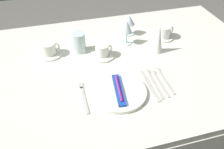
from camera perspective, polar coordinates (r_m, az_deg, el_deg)
name	(u,v)px	position (r m, az deg, el deg)	size (l,w,h in m)	color
ground_plane	(111,141)	(1.84, -0.29, -15.86)	(6.00, 6.00, 0.00)	slate
dining_table	(110,75)	(1.35, -0.38, -0.04)	(1.80, 1.11, 0.74)	silver
dinner_plate	(119,92)	(1.11, 1.63, -4.29)	(0.27, 0.27, 0.02)	white
toothbrush_package	(119,89)	(1.10, 1.64, -3.67)	(0.06, 0.21, 0.02)	blue
fork_outer	(84,96)	(1.11, -6.98, -5.23)	(0.02, 0.21, 0.00)	beige
dinner_knife	(150,86)	(1.17, 9.30, -2.83)	(0.02, 0.23, 0.00)	beige
spoon_soup	(152,80)	(1.20, 9.79, -1.23)	(0.03, 0.23, 0.01)	beige
spoon_dessert	(158,80)	(1.21, 11.15, -1.24)	(0.03, 0.21, 0.01)	beige
spoon_tea	(163,77)	(1.23, 12.32, -0.61)	(0.03, 0.21, 0.01)	beige
saucer_left	(163,37)	(1.55, 12.30, 8.96)	(0.13, 0.13, 0.01)	white
coffee_cup_left	(164,31)	(1.53, 12.57, 10.27)	(0.11, 0.09, 0.07)	white
saucer_right	(102,55)	(1.35, -2.40, 4.68)	(0.14, 0.14, 0.01)	white
coffee_cup_right	(102,50)	(1.33, -2.37, 6.01)	(0.10, 0.08, 0.06)	white
saucer_far	(50,54)	(1.41, -14.99, 4.87)	(0.14, 0.14, 0.01)	white
coffee_cup_far	(49,48)	(1.38, -15.19, 6.20)	(0.11, 0.08, 0.07)	white
wine_glass_centre	(127,28)	(1.41, 3.66, 11.27)	(0.07, 0.07, 0.15)	silver
wine_glass_left	(129,21)	(1.52, 4.21, 12.90)	(0.07, 0.07, 0.13)	silver
drink_tumbler	(79,42)	(1.37, -8.04, 7.76)	(0.08, 0.08, 0.12)	silver
napkin_folded	(158,39)	(1.37, 11.27, 8.52)	(0.06, 0.06, 0.17)	white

